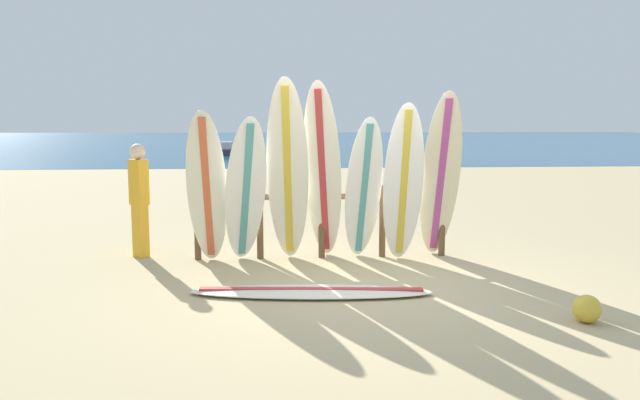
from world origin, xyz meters
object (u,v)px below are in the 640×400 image
at_px(surfboard_leaning_far_left, 207,189).
at_px(beach_ball, 587,309).
at_px(surfboard_leaning_center_left, 288,173).
at_px(small_boat_offshore, 227,150).
at_px(surfboard_lying_on_sand, 311,292).
at_px(surfboard_leaning_center_right, 364,190).
at_px(surfboard_leaning_center, 323,174).
at_px(surfboard_rack, 322,213).
at_px(surfboard_leaning_left, 246,192).
at_px(beachgoer_standing, 139,195).
at_px(surfboard_leaning_right, 403,183).
at_px(surfboard_leaning_far_right, 440,177).

relative_size(surfboard_leaning_far_left, beach_ball, 7.67).
relative_size(surfboard_leaning_center_left, small_boat_offshore, 0.80).
bearing_deg(surfboard_lying_on_sand, surfboard_leaning_center_right, 62.86).
bearing_deg(surfboard_leaning_center, surfboard_rack, 87.45).
height_order(surfboard_leaning_left, beachgoer_standing, surfboard_leaning_left).
bearing_deg(surfboard_leaning_center_right, surfboard_leaning_center_left, -171.70).
bearing_deg(small_boat_offshore, beachgoer_standing, -88.36).
height_order(surfboard_rack, surfboard_leaning_far_left, surfboard_leaning_far_left).
relative_size(surfboard_rack, surfboard_leaning_right, 1.64).
height_order(surfboard_rack, surfboard_lying_on_sand, surfboard_rack).
relative_size(surfboard_leaning_far_left, small_boat_offshore, 0.67).
relative_size(surfboard_leaning_center, surfboard_leaning_center_right, 1.22).
xyz_separation_m(surfboard_rack, surfboard_leaning_left, (-1.02, -0.40, 0.35)).
relative_size(surfboard_leaning_left, surfboard_leaning_center_right, 1.00).
bearing_deg(beachgoer_standing, surfboard_rack, -5.10).
bearing_deg(surfboard_leaning_right, beachgoer_standing, 171.05).
height_order(surfboard_leaning_center_left, small_boat_offshore, surfboard_leaning_center_left).
height_order(surfboard_leaning_center_left, beachgoer_standing, surfboard_leaning_center_left).
height_order(surfboard_leaning_right, small_boat_offshore, surfboard_leaning_right).
xyz_separation_m(surfboard_leaning_center, surfboard_leaning_far_right, (1.59, 0.06, -0.06)).
height_order(surfboard_leaning_far_right, beachgoer_standing, surfboard_leaning_far_right).
relative_size(surfboard_leaning_center, surfboard_lying_on_sand, 0.89).
relative_size(surfboard_leaning_left, surfboard_lying_on_sand, 0.73).
distance_m(surfboard_leaning_center_left, beach_ball, 3.89).
height_order(surfboard_leaning_center_left, beach_ball, surfboard_leaning_center_left).
bearing_deg(surfboard_leaning_left, surfboard_leaning_right, 1.79).
height_order(surfboard_leaning_far_left, surfboard_leaning_center_left, surfboard_leaning_center_left).
distance_m(surfboard_rack, surfboard_leaning_far_right, 1.68).
xyz_separation_m(surfboard_leaning_far_left, surfboard_leaning_right, (2.58, 0.04, 0.05)).
distance_m(surfboard_leaning_far_left, surfboard_leaning_center, 1.51).
xyz_separation_m(surfboard_leaning_far_left, surfboard_leaning_center_right, (2.06, 0.10, -0.04)).
bearing_deg(beachgoer_standing, surfboard_leaning_center_left, -17.51).
distance_m(surfboard_lying_on_sand, beach_ball, 2.77).
bearing_deg(surfboard_leaning_far_left, surfboard_leaning_center_left, -2.39).
bearing_deg(beach_ball, surfboard_leaning_center_left, 137.17).
bearing_deg(surfboard_leaning_far_left, surfboard_rack, 13.83).
relative_size(surfboard_leaning_left, surfboard_leaning_right, 0.92).
bearing_deg(surfboard_leaning_far_right, surfboard_leaning_far_left, -178.56).
relative_size(surfboard_leaning_far_left, surfboard_lying_on_sand, 0.76).
bearing_deg(small_boat_offshore, surfboard_leaning_center, -83.23).
xyz_separation_m(small_boat_offshore, beach_ball, (5.54, -30.09, -0.12)).
height_order(surfboard_rack, surfboard_leaning_far_right, surfboard_leaning_far_right).
xyz_separation_m(surfboard_leaning_center_right, beachgoer_standing, (-3.05, 0.49, -0.11)).
bearing_deg(surfboard_leaning_center, surfboard_leaning_center_right, 8.85).
distance_m(surfboard_leaning_far_right, small_boat_offshore, 27.86).
bearing_deg(surfboard_leaning_far_right, surfboard_lying_on_sand, -140.06).
height_order(surfboard_lying_on_sand, beachgoer_standing, beachgoer_standing).
bearing_deg(surfboard_leaning_left, surfboard_lying_on_sand, -62.12).
xyz_separation_m(surfboard_rack, small_boat_offshore, (-3.28, 27.13, -0.37)).
xyz_separation_m(surfboard_leaning_center_left, small_boat_offshore, (-2.80, 27.55, -0.96)).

